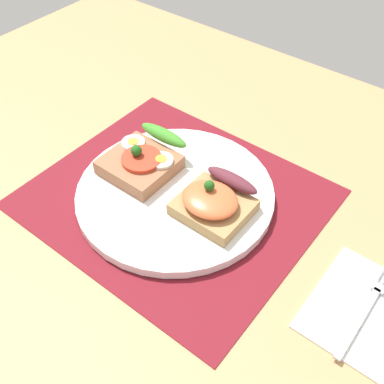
{
  "coord_description": "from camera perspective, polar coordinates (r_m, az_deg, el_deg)",
  "views": [
    {
      "loc": [
        30.28,
        -34.86,
        48.22
      ],
      "look_at": [
        3.0,
        0.0,
        3.16
      ],
      "focal_mm": 43.94,
      "sensor_mm": 36.0,
      "label": 1
    }
  ],
  "objects": [
    {
      "name": "plate",
      "position": [
        0.66,
        -2.05,
        -0.18
      ],
      "size": [
        27.74,
        27.74,
        1.36
      ],
      "primitive_type": "cylinder",
      "color": "white",
      "rests_on": "placemat"
    },
    {
      "name": "sandwich_egg_tomato",
      "position": [
        0.68,
        -5.76,
        4.08
      ],
      "size": [
        9.57,
        10.64,
        4.38
      ],
      "color": "#9E6647",
      "rests_on": "plate"
    },
    {
      "name": "placemat",
      "position": [
        0.67,
        -2.03,
        -0.68
      ],
      "size": [
        38.24,
        33.47,
        0.3
      ],
      "primitive_type": "cube",
      "color": "maroon",
      "rests_on": "ground_plane"
    },
    {
      "name": "napkin",
      "position": [
        0.59,
        20.1,
        -13.26
      ],
      "size": [
        11.46,
        14.14,
        0.6
      ],
      "primitive_type": "cube",
      "color": "white",
      "rests_on": "ground_plane"
    },
    {
      "name": "ground_plane",
      "position": [
        0.68,
        -1.99,
        -1.7
      ],
      "size": [
        120.0,
        90.0,
        3.2
      ],
      "primitive_type": "cube",
      "color": "tan"
    },
    {
      "name": "sandwich_salmon",
      "position": [
        0.62,
        2.63,
        -1.19
      ],
      "size": [
        9.33,
        9.75,
        5.15
      ],
      "color": "#A98552",
      "rests_on": "plate"
    },
    {
      "name": "fork",
      "position": [
        0.59,
        20.45,
        -13.01
      ],
      "size": [
        1.62,
        14.5,
        0.32
      ],
      "color": "#B7B7BC",
      "rests_on": "napkin"
    }
  ]
}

